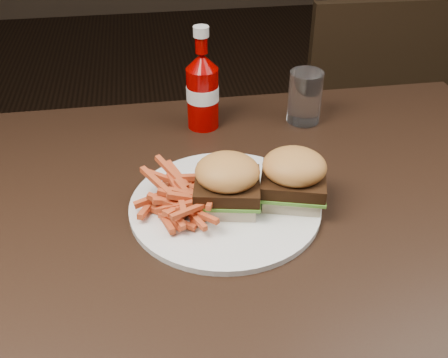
{
  "coord_description": "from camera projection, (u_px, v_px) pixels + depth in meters",
  "views": [
    {
      "loc": [
        -0.09,
        -0.65,
        1.27
      ],
      "look_at": [
        0.01,
        0.01,
        0.8
      ],
      "focal_mm": 42.0,
      "sensor_mm": 36.0,
      "label": 1
    }
  ],
  "objects": [
    {
      "name": "dining_table",
      "position": [
        218.0,
        220.0,
        0.84
      ],
      "size": [
        1.2,
        0.8,
        0.04
      ],
      "primitive_type": "cube",
      "color": "black",
      "rests_on": "ground"
    },
    {
      "name": "sandwich_half_a",
      "position": [
        227.0,
        199.0,
        0.82
      ],
      "size": [
        0.1,
        0.1,
        0.02
      ],
      "primitive_type": "cube",
      "rotation": [
        0.0,
        0.0,
        -0.2
      ],
      "color": "beige",
      "rests_on": "plate"
    },
    {
      "name": "sandwich_half_b",
      "position": [
        292.0,
        194.0,
        0.83
      ],
      "size": [
        0.11,
        0.11,
        0.02
      ],
      "primitive_type": "cube",
      "rotation": [
        0.0,
        0.0,
        -0.29
      ],
      "color": "#C8AB94",
      "rests_on": "plate"
    },
    {
      "name": "fries_pile",
      "position": [
        184.0,
        196.0,
        0.81
      ],
      "size": [
        0.14,
        0.14,
        0.05
      ],
      "primitive_type": null,
      "rotation": [
        0.0,
        0.0,
        0.29
      ],
      "color": "#C44622",
      "rests_on": "plate"
    },
    {
      "name": "tumbler",
      "position": [
        305.0,
        97.0,
        1.04
      ],
      "size": [
        0.07,
        0.07,
        0.1
      ],
      "primitive_type": "cylinder",
      "rotation": [
        0.0,
        0.0,
        0.08
      ],
      "color": "white",
      "rests_on": "dining_table"
    },
    {
      "name": "chair_far",
      "position": [
        346.0,
        125.0,
        1.72
      ],
      "size": [
        0.44,
        0.44,
        0.04
      ],
      "primitive_type": "cube",
      "rotation": [
        0.0,
        0.0,
        3.11
      ],
      "color": "black",
      "rests_on": "ground"
    },
    {
      "name": "plate",
      "position": [
        225.0,
        206.0,
        0.84
      ],
      "size": [
        0.3,
        0.3,
        0.01
      ],
      "primitive_type": "cylinder",
      "color": "white",
      "rests_on": "dining_table"
    },
    {
      "name": "ketchup_bottle",
      "position": [
        203.0,
        99.0,
        1.03
      ],
      "size": [
        0.08,
        0.08,
        0.13
      ],
      "primitive_type": "cylinder",
      "rotation": [
        0.0,
        0.0,
        -0.4
      ],
      "color": "#870000",
      "rests_on": "dining_table"
    }
  ]
}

